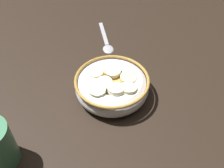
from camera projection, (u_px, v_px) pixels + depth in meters
ground_plane at (112, 97)px, 56.87cm from camera, size 124.20×124.20×2.00cm
cereal_bowl at (112, 86)px, 54.32cm from camera, size 15.30×15.30×5.32cm
spoon at (107, 43)px, 68.22cm from camera, size 10.23×12.14×0.80cm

